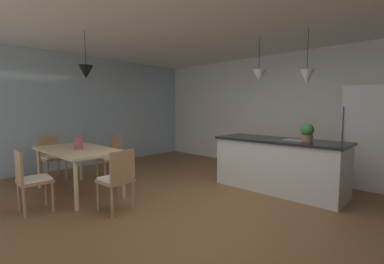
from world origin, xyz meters
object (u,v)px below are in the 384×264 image
at_px(chair_near_right, 31,179).
at_px(chair_window_end, 52,156).
at_px(dining_table, 78,153).
at_px(chair_kitchen_end, 117,178).
at_px(vase_on_dining_table, 79,143).
at_px(refrigerator, 368,137).
at_px(potted_plant_on_island, 307,132).
at_px(chair_far_left, 111,156).
at_px(kitchen_island, 279,164).

xyz_separation_m(chair_near_right, chair_window_end, (-1.61, 0.83, 0.00)).
bearing_deg(dining_table, chair_kitchen_end, 0.12).
bearing_deg(chair_window_end, vase_on_dining_table, -0.43).
distance_m(chair_near_right, chair_window_end, 1.81).
distance_m(dining_table, chair_kitchen_end, 1.24).
height_order(dining_table, chair_kitchen_end, chair_kitchen_end).
distance_m(refrigerator, potted_plant_on_island, 1.44).
relative_size(chair_near_right, chair_far_left, 1.00).
relative_size(chair_near_right, chair_window_end, 1.00).
bearing_deg(potted_plant_on_island, chair_kitchen_end, -123.91).
height_order(dining_table, vase_on_dining_table, vase_on_dining_table).
relative_size(chair_far_left, potted_plant_on_island, 2.95).
relative_size(chair_far_left, kitchen_island, 0.40).
distance_m(kitchen_island, vase_on_dining_table, 3.43).
bearing_deg(dining_table, refrigerator, 47.19).
height_order(chair_far_left, refrigerator, refrigerator).
distance_m(chair_near_right, refrigerator, 5.55).
bearing_deg(chair_kitchen_end, chair_window_end, -179.90).
bearing_deg(chair_far_left, vase_on_dining_table, -62.09).
bearing_deg(vase_on_dining_table, kitchen_island, 46.41).
relative_size(chair_kitchen_end, refrigerator, 0.47).
relative_size(refrigerator, vase_on_dining_table, 8.36).
bearing_deg(chair_far_left, refrigerator, 37.17).
distance_m(chair_far_left, refrigerator, 4.86).
relative_size(chair_kitchen_end, chair_window_end, 1.00).
xyz_separation_m(dining_table, chair_window_end, (-1.22, -0.00, -0.21)).
relative_size(dining_table, chair_window_end, 1.96).
relative_size(potted_plant_on_island, vase_on_dining_table, 1.35).
relative_size(kitchen_island, vase_on_dining_table, 9.92).
bearing_deg(chair_near_right, potted_plant_on_island, 52.80).
distance_m(chair_kitchen_end, kitchen_island, 2.72).
xyz_separation_m(chair_kitchen_end, potted_plant_on_island, (1.65, 2.45, 0.58)).
bearing_deg(chair_window_end, chair_far_left, 44.57).
bearing_deg(chair_near_right, chair_far_left, 114.77).
distance_m(chair_far_left, potted_plant_on_island, 3.69).
xyz_separation_m(chair_kitchen_end, chair_far_left, (-1.61, 0.82, 0.00)).
relative_size(chair_near_right, kitchen_island, 0.40).
distance_m(chair_window_end, refrigerator, 6.03).
height_order(chair_kitchen_end, chair_window_end, same).
xyz_separation_m(chair_window_end, potted_plant_on_island, (4.10, 2.46, 0.58)).
xyz_separation_m(dining_table, chair_kitchen_end, (1.22, 0.00, -0.21)).
bearing_deg(chair_near_right, kitchen_island, 58.28).
bearing_deg(kitchen_island, chair_near_right, -121.72).
distance_m(chair_kitchen_end, refrigerator, 4.40).
distance_m(chair_kitchen_end, chair_far_left, 1.81).
bearing_deg(vase_on_dining_table, chair_far_left, 117.91).
bearing_deg(vase_on_dining_table, chair_kitchen_end, 0.70).
bearing_deg(chair_kitchen_end, refrigerator, 59.02).
xyz_separation_m(chair_window_end, vase_on_dining_table, (1.29, -0.01, 0.39)).
height_order(potted_plant_on_island, vase_on_dining_table, potted_plant_on_island).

